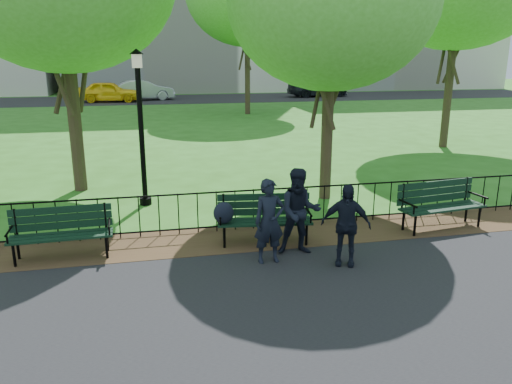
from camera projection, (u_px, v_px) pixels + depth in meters
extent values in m
plane|color=#295A17|center=(287.00, 265.00, 9.01)|extent=(120.00, 120.00, 0.00)
cube|color=black|center=(366.00, 381.00, 5.81)|extent=(60.00, 9.20, 0.01)
cube|color=#392717|center=(268.00, 236.00, 10.42)|extent=(60.00, 1.60, 0.01)
cube|color=black|center=(175.00, 99.00, 41.97)|extent=(70.00, 9.00, 0.01)
cylinder|color=black|center=(263.00, 190.00, 10.66)|extent=(24.00, 0.04, 0.04)
cylinder|color=black|center=(262.00, 223.00, 10.86)|extent=(24.00, 0.04, 0.04)
cylinder|color=black|center=(262.00, 209.00, 10.77)|extent=(0.02, 0.02, 0.90)
cube|color=black|center=(265.00, 222.00, 9.89)|extent=(1.92, 0.74, 0.04)
cube|color=black|center=(264.00, 201.00, 10.06)|extent=(1.86, 0.28, 0.47)
cylinder|color=black|center=(224.00, 237.00, 9.71)|extent=(0.05, 0.05, 0.47)
cylinder|color=black|center=(306.00, 235.00, 9.84)|extent=(0.05, 0.05, 0.47)
cylinder|color=black|center=(224.00, 231.00, 10.07)|extent=(0.05, 0.05, 0.47)
cylinder|color=black|center=(303.00, 229.00, 10.20)|extent=(0.05, 0.05, 0.47)
cylinder|color=black|center=(220.00, 214.00, 9.77)|extent=(0.12, 0.58, 0.04)
cylinder|color=black|center=(309.00, 212.00, 9.92)|extent=(0.12, 0.58, 0.04)
ellipsoid|color=black|center=(224.00, 213.00, 9.66)|extent=(0.43, 0.33, 0.44)
cube|color=black|center=(61.00, 236.00, 9.14)|extent=(1.84, 0.56, 0.04)
cube|color=black|center=(61.00, 214.00, 9.29)|extent=(1.82, 0.11, 0.46)
cylinder|color=black|center=(14.00, 256.00, 8.84)|extent=(0.05, 0.05, 0.46)
cylinder|color=black|center=(107.00, 247.00, 9.22)|extent=(0.05, 0.05, 0.46)
cylinder|color=black|center=(18.00, 248.00, 9.18)|extent=(0.05, 0.05, 0.46)
cylinder|color=black|center=(107.00, 241.00, 9.56)|extent=(0.05, 0.05, 0.46)
cylinder|color=black|center=(9.00, 231.00, 8.88)|extent=(0.06, 0.57, 0.04)
cylinder|color=black|center=(109.00, 223.00, 9.30)|extent=(0.06, 0.57, 0.04)
cube|color=black|center=(443.00, 208.00, 10.73)|extent=(2.00, 0.79, 0.04)
cube|color=black|center=(436.00, 188.00, 10.88)|extent=(1.94, 0.31, 0.49)
cylinder|color=black|center=(415.00, 226.00, 10.34)|extent=(0.05, 0.05, 0.49)
cylinder|color=black|center=(479.00, 217.00, 10.90)|extent=(0.05, 0.05, 0.49)
cylinder|color=black|center=(403.00, 220.00, 10.69)|extent=(0.05, 0.05, 0.49)
cylinder|color=black|center=(466.00, 212.00, 11.25)|extent=(0.05, 0.05, 0.49)
cylinder|color=black|center=(408.00, 203.00, 10.37)|extent=(0.13, 0.61, 0.04)
cylinder|color=black|center=(478.00, 195.00, 10.98)|extent=(0.13, 0.61, 0.04)
cylinder|color=black|center=(146.00, 201.00, 12.62)|extent=(0.30, 0.30, 0.17)
cylinder|color=black|center=(142.00, 137.00, 12.19)|extent=(0.13, 0.13, 3.42)
cube|color=beige|center=(137.00, 61.00, 11.70)|extent=(0.24, 0.24, 0.32)
cone|color=black|center=(136.00, 51.00, 11.65)|extent=(0.34, 0.34, 0.13)
cylinder|color=#2D2116|center=(75.00, 128.00, 13.53)|extent=(0.35, 0.35, 3.46)
cylinder|color=#2D2116|center=(327.00, 141.00, 12.83)|extent=(0.29, 0.29, 3.03)
cylinder|color=#2D2116|center=(448.00, 96.00, 19.92)|extent=(0.32, 0.32, 4.14)
cylinder|color=#2D2116|center=(247.00, 78.00, 31.05)|extent=(0.32, 0.32, 4.44)
imported|color=black|center=(269.00, 221.00, 8.94)|extent=(0.59, 0.40, 1.55)
imported|color=black|center=(300.00, 212.00, 9.31)|extent=(0.86, 0.53, 1.65)
imported|color=black|center=(346.00, 225.00, 8.84)|extent=(0.95, 0.68, 1.49)
imported|color=yellow|center=(109.00, 92.00, 39.20)|extent=(4.89, 2.30, 1.62)
imported|color=#9FA2A6|center=(143.00, 90.00, 40.80)|extent=(5.19, 2.46, 1.64)
imported|color=black|center=(318.00, 88.00, 44.16)|extent=(5.59, 2.70, 1.57)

